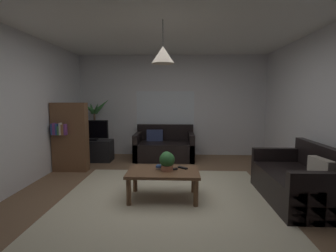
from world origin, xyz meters
The scene contains 19 objects.
floor centered at (0.00, 0.00, -0.01)m, with size 4.81×5.69×0.02m, color brown.
rug centered at (0.00, -0.20, 0.00)m, with size 3.12×3.13×0.01m, color beige.
wall_back centered at (0.00, 2.87, 1.29)m, with size 4.93×0.06×2.58m, color silver.
wall_left centered at (-2.43, 0.00, 1.29)m, with size 0.06×5.69×2.58m, color silver.
ceiling centered at (0.00, 0.00, 2.59)m, with size 4.81×5.69×0.02m, color white.
window_pane centered at (-0.18, 2.84, 1.17)m, with size 1.50×0.01×0.99m, color white.
couch_under_window centered at (-0.17, 2.35, 0.28)m, with size 1.43×0.86×0.82m.
couch_right_side centered at (1.91, -0.09, 0.27)m, with size 0.86×1.51×0.82m.
coffee_table centered at (-0.06, -0.07, 0.36)m, with size 1.06×0.64×0.43m.
book_on_table_0 centered at (-0.10, 0.03, 0.44)m, with size 0.12×0.10×0.03m, color beige.
book_on_table_1 centered at (-0.09, 0.01, 0.47)m, with size 0.16×0.10×0.03m, color #2D4C8C.
remote_on_table_0 centered at (0.07, -0.02, 0.44)m, with size 0.05×0.16×0.02m, color black.
remote_on_table_1 centered at (0.23, 0.06, 0.44)m, with size 0.05×0.16×0.02m, color black.
potted_plant_on_table centered at (0.00, -0.04, 0.58)m, with size 0.23×0.23×0.28m.
tv_stand centered at (-1.85, 2.09, 0.25)m, with size 0.90×0.44×0.50m, color black.
tv centered at (-1.85, 2.07, 0.74)m, with size 0.76×0.16×0.48m.
potted_palm_corner centered at (-1.93, 2.52, 0.69)m, with size 0.81×0.86×1.50m.
bookshelf_corner centered at (-2.04, 1.27, 0.71)m, with size 0.70×0.31×1.40m.
pendant_lamp centered at (-0.06, -0.07, 2.10)m, with size 0.33×0.33×0.60m.
Camera 1 is at (0.16, -3.68, 1.50)m, focal length 26.82 mm.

